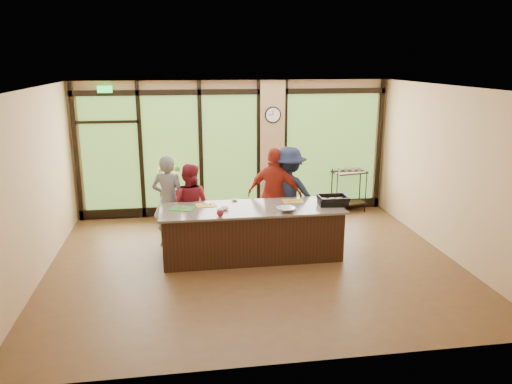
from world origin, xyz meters
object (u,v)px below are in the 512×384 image
object	(u,v)px
cook_right	(289,193)
flower_stand	(170,205)
island_base	(252,233)
bar_cart	(349,185)
roasting_pan	(333,202)
cook_left	(169,201)

from	to	relation	value
cook_right	flower_stand	xyz separation A→B (m)	(-2.31, 1.32, -0.52)
island_base	bar_cart	size ratio (longest dim) A/B	3.00
roasting_pan	bar_cart	bearing A→B (deg)	70.81
flower_stand	bar_cart	distance (m)	4.12
island_base	flower_stand	distance (m)	2.61
flower_stand	bar_cart	world-z (taller)	bar_cart
island_base	flower_stand	world-z (taller)	island_base
island_base	cook_right	bearing A→B (deg)	44.82
cook_left	flower_stand	world-z (taller)	cook_left
island_base	flower_stand	bearing A→B (deg)	124.21
cook_left	bar_cart	xyz separation A→B (m)	(4.08, 1.66, -0.26)
island_base	roasting_pan	size ratio (longest dim) A/B	6.19
flower_stand	bar_cart	xyz separation A→B (m)	(4.10, 0.29, 0.23)
cook_left	roasting_pan	xyz separation A→B (m)	(2.91, -0.83, 0.08)
cook_right	flower_stand	size ratio (longest dim) A/B	2.33
cook_left	cook_right	size ratio (longest dim) A/B	0.96
cook_right	bar_cart	distance (m)	2.42
island_base	bar_cart	distance (m)	3.60
flower_stand	island_base	bearing A→B (deg)	-58.51
flower_stand	cook_left	bearing A→B (deg)	-92.02
roasting_pan	flower_stand	distance (m)	3.70
cook_left	roasting_pan	bearing A→B (deg)	-177.43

